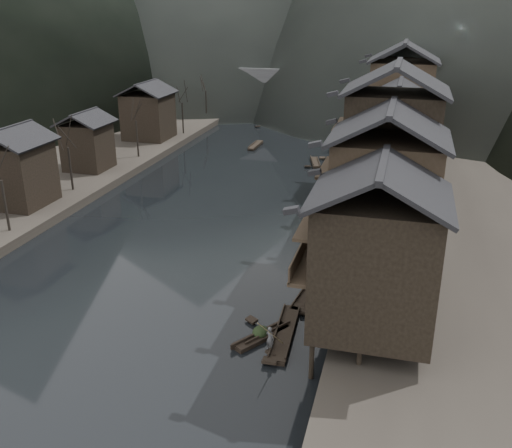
% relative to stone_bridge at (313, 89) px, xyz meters
% --- Properties ---
extents(water, '(300.00, 300.00, 0.00)m').
position_rel_stone_bridge_xyz_m(water, '(0.00, -72.00, -5.11)').
color(water, black).
rests_on(water, ground).
extents(left_bank, '(40.00, 200.00, 1.20)m').
position_rel_stone_bridge_xyz_m(left_bank, '(-35.00, -32.00, -4.51)').
color(left_bank, '#2D2823').
rests_on(left_bank, ground).
extents(stilt_houses, '(9.00, 67.60, 17.05)m').
position_rel_stone_bridge_xyz_m(stilt_houses, '(17.28, -52.53, 4.12)').
color(stilt_houses, black).
rests_on(stilt_houses, ground).
extents(left_houses, '(8.10, 53.20, 8.73)m').
position_rel_stone_bridge_xyz_m(left_houses, '(-20.50, -51.88, 0.55)').
color(left_houses, black).
rests_on(left_houses, left_bank).
extents(bare_trees, '(3.71, 73.90, 7.41)m').
position_rel_stone_bridge_xyz_m(bare_trees, '(-17.00, -48.53, 1.41)').
color(bare_trees, black).
rests_on(bare_trees, left_bank).
extents(moored_sampans, '(3.00, 55.27, 0.47)m').
position_rel_stone_bridge_xyz_m(moored_sampans, '(11.83, -54.48, -4.91)').
color(moored_sampans, black).
rests_on(moored_sampans, water).
extents(midriver_boats, '(15.57, 41.02, 0.45)m').
position_rel_stone_bridge_xyz_m(midriver_boats, '(-1.13, -18.06, -4.91)').
color(midriver_boats, black).
rests_on(midriver_boats, water).
extents(stone_bridge, '(40.00, 6.00, 9.00)m').
position_rel_stone_bridge_xyz_m(stone_bridge, '(0.00, 0.00, 0.00)').
color(stone_bridge, '#4C4C4F').
rests_on(stone_bridge, ground).
extents(hero_sampan, '(3.33, 4.47, 0.43)m').
position_rel_stone_bridge_xyz_m(hero_sampan, '(10.27, -79.04, -4.91)').
color(hero_sampan, black).
rests_on(hero_sampan, water).
extents(cargo_heap, '(1.06, 1.39, 0.64)m').
position_rel_stone_bridge_xyz_m(cargo_heap, '(10.14, -78.85, -4.36)').
color(cargo_heap, black).
rests_on(cargo_heap, hero_sampan).
extents(boatman, '(0.73, 0.65, 1.69)m').
position_rel_stone_bridge_xyz_m(boatman, '(11.19, -80.45, -3.83)').
color(boatman, '#505052').
rests_on(boatman, hero_sampan).
extents(bamboo_pole, '(1.48, 2.44, 3.02)m').
position_rel_stone_bridge_xyz_m(bamboo_pole, '(11.39, -80.45, -1.48)').
color(bamboo_pole, '#8C7A51').
rests_on(bamboo_pole, boatman).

